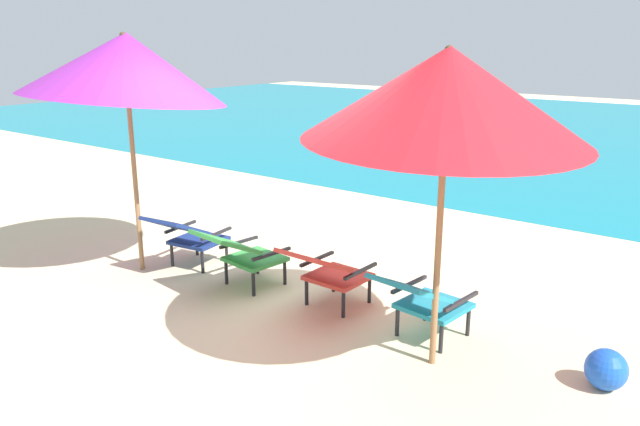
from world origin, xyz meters
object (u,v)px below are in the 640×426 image
at_px(lounge_chair_near_left, 241,252).
at_px(lounge_chair_near_right, 327,270).
at_px(beach_umbrella_right, 447,94).
at_px(lounge_chair_far_right, 423,298).
at_px(beach_umbrella_left, 126,66).
at_px(lounge_chair_far_left, 188,234).
at_px(beach_ball, 606,369).

xyz_separation_m(lounge_chair_near_left, lounge_chair_near_right, (0.98, 0.12, 0.00)).
bearing_deg(beach_umbrella_right, lounge_chair_far_right, 133.62).
height_order(lounge_chair_far_right, beach_umbrella_left, beach_umbrella_left).
distance_m(lounge_chair_far_left, beach_umbrella_right, 3.55).
height_order(lounge_chair_far_left, beach_umbrella_right, beach_umbrella_right).
distance_m(lounge_chair_near_left, lounge_chair_far_right, 2.00).
distance_m(lounge_chair_near_left, lounge_chair_near_right, 0.99).
relative_size(lounge_chair_near_left, lounge_chair_near_right, 1.05).
xyz_separation_m(lounge_chair_near_left, beach_ball, (3.41, 0.26, -0.25)).
bearing_deg(beach_ball, lounge_chair_far_right, -172.44).
xyz_separation_m(lounge_chair_near_right, beach_umbrella_right, (1.25, -0.29, 1.69)).
bearing_deg(lounge_chair_near_left, lounge_chair_near_right, 6.93).
distance_m(lounge_chair_near_left, beach_umbrella_left, 2.22).
height_order(lounge_chair_far_left, lounge_chair_far_right, same).
bearing_deg(beach_umbrella_left, beach_umbrella_right, 1.52).
bearing_deg(lounge_chair_near_left, beach_umbrella_right, -4.43).
bearing_deg(beach_umbrella_right, lounge_chair_near_right, 166.84).
bearing_deg(beach_umbrella_left, lounge_chair_far_right, 5.91).
bearing_deg(beach_umbrella_left, lounge_chair_far_left, 38.98).
distance_m(lounge_chair_near_left, beach_ball, 3.43).
bearing_deg(lounge_chair_far_left, beach_umbrella_right, -4.33).
distance_m(lounge_chair_near_right, beach_ball, 2.44).
bearing_deg(beach_umbrella_left, lounge_chair_near_right, 9.67).
xyz_separation_m(lounge_chair_near_left, lounge_chair_far_right, (2.00, 0.07, 0.00)).
relative_size(lounge_chair_far_right, beach_umbrella_left, 0.33).
distance_m(lounge_chair_far_right, beach_ball, 1.44).
xyz_separation_m(lounge_chair_near_left, beach_umbrella_right, (2.24, -0.17, 1.69)).
relative_size(lounge_chair_far_right, beach_umbrella_right, 0.32).
xyz_separation_m(lounge_chair_far_right, beach_umbrella_left, (-3.28, -0.34, 1.79)).
xyz_separation_m(beach_umbrella_left, beach_ball, (4.69, 0.53, -2.05)).
bearing_deg(lounge_chair_far_right, lounge_chair_far_left, -179.78).
bearing_deg(lounge_chair_near_right, lounge_chair_far_left, -178.24).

